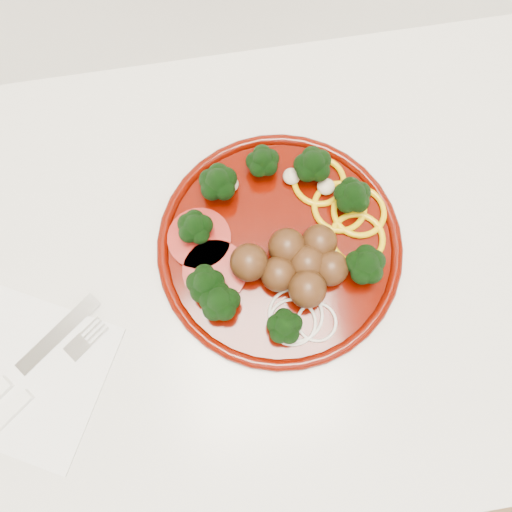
{
  "coord_description": "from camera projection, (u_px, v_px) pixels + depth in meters",
  "views": [
    {
      "loc": [
        -0.22,
        1.56,
        1.48
      ],
      "look_at": [
        -0.2,
        1.71,
        0.92
      ],
      "focal_mm": 35.0,
      "sensor_mm": 36.0,
      "label": 1
    }
  ],
  "objects": [
    {
      "name": "napkin",
      "position": [
        29.0,
        375.0,
        0.56
      ],
      "size": [
        0.23,
        0.23,
        0.0
      ],
      "primitive_type": "cube",
      "rotation": [
        0.0,
        0.0,
        1.08
      ],
      "color": "white",
      "rests_on": "counter"
    },
    {
      "name": "fork",
      "position": [
        18.0,
        405.0,
        0.55
      ],
      "size": [
        0.16,
        0.13,
        0.01
      ],
      "rotation": [
        0.0,
        0.0,
        0.65
      ],
      "color": "white",
      "rests_on": "napkin"
    },
    {
      "name": "plate",
      "position": [
        280.0,
        245.0,
        0.58
      ],
      "size": [
        0.29,
        0.29,
        0.06
      ],
      "rotation": [
        0.0,
        0.0,
        0.05
      ],
      "color": "#460700",
      "rests_on": "counter"
    },
    {
      "name": "counter",
      "position": [
        350.0,
        304.0,
        1.04
      ],
      "size": [
        2.4,
        0.6,
        0.9
      ],
      "color": "beige",
      "rests_on": "ground"
    },
    {
      "name": "knife",
      "position": [
        4.0,
        385.0,
        0.55
      ],
      "size": [
        0.18,
        0.14,
        0.01
      ],
      "rotation": [
        0.0,
        0.0,
        0.65
      ],
      "color": "silver",
      "rests_on": "napkin"
    }
  ]
}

